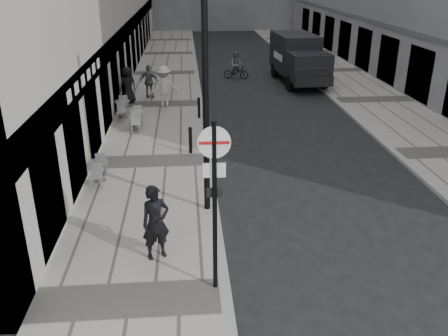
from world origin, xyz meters
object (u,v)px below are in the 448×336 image
at_px(walking_man, 156,223).
at_px(lamppost, 205,82).
at_px(panel_van, 298,56).
at_px(sign_post, 215,186).
at_px(cyclist, 236,68).

bearing_deg(walking_man, lamppost, 38.43).
relative_size(lamppost, panel_van, 1.08).
bearing_deg(sign_post, panel_van, 73.22).
height_order(panel_van, cyclist, panel_van).
bearing_deg(cyclist, walking_man, -85.30).
xyz_separation_m(walking_man, cyclist, (3.94, 19.75, -0.38)).
bearing_deg(panel_van, cyclist, 155.68).
distance_m(walking_man, sign_post, 2.33).
xyz_separation_m(sign_post, cyclist, (2.65, 21.01, -1.85)).
distance_m(walking_man, panel_van, 19.87).
bearing_deg(panel_van, sign_post, -110.91).
height_order(walking_man, lamppost, lamppost).
relative_size(sign_post, lamppost, 0.57).
height_order(sign_post, panel_van, sign_post).
bearing_deg(sign_post, walking_man, 136.35).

